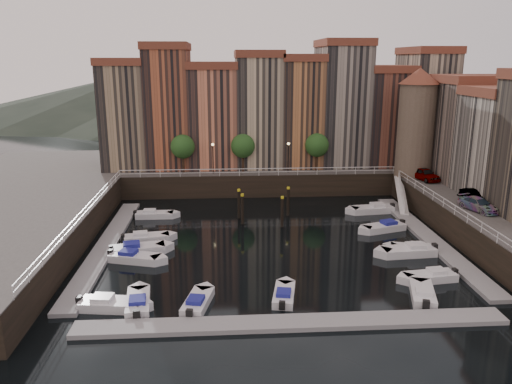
{
  "coord_description": "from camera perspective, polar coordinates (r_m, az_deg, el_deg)",
  "views": [
    {
      "loc": [
        -4.51,
        -47.73,
        17.79
      ],
      "look_at": [
        -1.16,
        4.0,
        3.98
      ],
      "focal_mm": 35.0,
      "sensor_mm": 36.0,
      "label": 1
    }
  ],
  "objects": [
    {
      "name": "dock_left",
      "position": [
        51.29,
        -16.73,
        -5.83
      ],
      "size": [
        2.0,
        28.0,
        0.35
      ],
      "primitive_type": "cube",
      "color": "gray",
      "rests_on": "ground"
    },
    {
      "name": "boat_near_0",
      "position": [
        38.8,
        -13.33,
        -12.22
      ],
      "size": [
        2.2,
        4.74,
        1.07
      ],
      "rotation": [
        0.0,
        0.0,
        1.69
      ],
      "color": "silver",
      "rests_on": "ground"
    },
    {
      "name": "promenade_trees",
      "position": [
        66.95,
        -0.94,
        5.28
      ],
      "size": [
        21.2,
        3.2,
        5.2
      ],
      "color": "black",
      "rests_on": "quay_far"
    },
    {
      "name": "boat_right_0",
      "position": [
        44.42,
        19.38,
        -9.09
      ],
      "size": [
        4.68,
        2.19,
        1.05
      ],
      "rotation": [
        0.0,
        0.0,
        3.27
      ],
      "color": "silver",
      "rests_on": "ground"
    },
    {
      "name": "boat_left_0",
      "position": [
        39.08,
        -16.39,
        -12.2
      ],
      "size": [
        4.98,
        2.39,
        1.12
      ],
      "rotation": [
        0.0,
        0.0,
        -0.14
      ],
      "color": "silver",
      "rests_on": "ground"
    },
    {
      "name": "car_c",
      "position": [
        54.67,
        24.07,
        -1.4
      ],
      "size": [
        3.14,
        4.83,
        1.3
      ],
      "primitive_type": "imported",
      "rotation": [
        0.0,
        0.0,
        0.32
      ],
      "color": "gray",
      "rests_on": "quay_right"
    },
    {
      "name": "boat_left_3",
      "position": [
        51.72,
        -12.51,
        -5.14
      ],
      "size": [
        4.84,
        2.46,
        1.08
      ],
      "rotation": [
        0.0,
        0.0,
        0.18
      ],
      "color": "silver",
      "rests_on": "ground"
    },
    {
      "name": "ground",
      "position": [
        51.13,
        1.59,
        -5.45
      ],
      "size": [
        200.0,
        200.0,
        0.0
      ],
      "primitive_type": "plane",
      "color": "black",
      "rests_on": "ground"
    },
    {
      "name": "railings",
      "position": [
        54.63,
        1.16,
        0.06
      ],
      "size": [
        36.08,
        34.04,
        0.52
      ],
      "color": "white",
      "rests_on": "ground"
    },
    {
      "name": "corner_tower",
      "position": [
        67.31,
        17.84,
        7.73
      ],
      "size": [
        5.2,
        5.2,
        13.8
      ],
      "color": "#6B5B4C",
      "rests_on": "quay_right"
    },
    {
      "name": "boat_left_4",
      "position": [
        59.15,
        -11.61,
        -2.55
      ],
      "size": [
        4.55,
        1.68,
        1.05
      ],
      "rotation": [
        0.0,
        0.0,
        -0.01
      ],
      "color": "silver",
      "rests_on": "ground"
    },
    {
      "name": "boat_left_1",
      "position": [
        47.0,
        -13.8,
        -7.28
      ],
      "size": [
        5.02,
        2.99,
        1.13
      ],
      "rotation": [
        0.0,
        0.0,
        -0.28
      ],
      "color": "silver",
      "rests_on": "ground"
    },
    {
      "name": "boat_right_4",
      "position": [
        61.45,
        13.25,
        -1.92
      ],
      "size": [
        5.36,
        2.47,
        1.21
      ],
      "rotation": [
        0.0,
        0.0,
        3.26
      ],
      "color": "silver",
      "rests_on": "ground"
    },
    {
      "name": "street_lamps",
      "position": [
        66.1,
        -0.6,
        4.55
      ],
      "size": [
        10.36,
        0.36,
        4.18
      ],
      "color": "black",
      "rests_on": "quay_far"
    },
    {
      "name": "boat_right_3",
      "position": [
        55.34,
        14.48,
        -3.91
      ],
      "size": [
        5.04,
        3.13,
        1.13
      ],
      "rotation": [
        0.0,
        0.0,
        3.46
      ],
      "color": "silver",
      "rests_on": "ground"
    },
    {
      "name": "car_b",
      "position": [
        57.41,
        23.78,
        -0.57
      ],
      "size": [
        1.66,
        4.4,
        1.44
      ],
      "primitive_type": "imported",
      "rotation": [
        0.0,
        0.0,
        0.03
      ],
      "color": "gray",
      "rests_on": "quay_right"
    },
    {
      "name": "far_terrace",
      "position": [
        71.98,
        2.59,
        9.45
      ],
      "size": [
        48.7,
        10.3,
        17.5
      ],
      "color": "#947C5E",
      "rests_on": "quay_far"
    },
    {
      "name": "gangway",
      "position": [
        63.65,
        16.27,
        -0.14
      ],
      "size": [
        2.78,
        8.32,
        3.73
      ],
      "color": "white",
      "rests_on": "ground"
    },
    {
      "name": "right_terrace",
      "position": [
        60.69,
        27.2,
        5.48
      ],
      "size": [
        9.3,
        24.3,
        14.0
      ],
      "color": "#77675A",
      "rests_on": "quay_right"
    },
    {
      "name": "mountains",
      "position": [
        158.16,
        -1.47,
        11.33
      ],
      "size": [
        145.0,
        100.0,
        18.0
      ],
      "color": "#2D382D",
      "rests_on": "ground"
    },
    {
      "name": "boat_near_2",
      "position": [
        39.03,
        3.22,
        -11.68
      ],
      "size": [
        2.26,
        4.34,
        0.97
      ],
      "rotation": [
        0.0,
        0.0,
        1.38
      ],
      "color": "silver",
      "rests_on": "ground"
    },
    {
      "name": "boat_near_3",
      "position": [
        41.16,
        18.51,
        -10.97
      ],
      "size": [
        2.82,
        4.78,
        1.07
      ],
      "rotation": [
        0.0,
        0.0,
        1.3
      ],
      "color": "silver",
      "rests_on": "ground"
    },
    {
      "name": "quay_far",
      "position": [
        75.64,
        -0.2,
        2.48
      ],
      "size": [
        80.0,
        20.0,
        3.0
      ],
      "primitive_type": "cube",
      "color": "black",
      "rests_on": "ground"
    },
    {
      "name": "mooring_pilings",
      "position": [
        56.33,
        0.8,
        -1.73
      ],
      "size": [
        6.14,
        4.34,
        3.78
      ],
      "color": "black",
      "rests_on": "ground"
    },
    {
      "name": "dock_right",
      "position": [
        54.06,
        19.13,
        -4.96
      ],
      "size": [
        2.0,
        28.0,
        0.35
      ],
      "primitive_type": "cube",
      "color": "gray",
      "rests_on": "ground"
    },
    {
      "name": "dock_near",
      "position": [
        35.7,
        4.18,
        -14.69
      ],
      "size": [
        30.0,
        2.0,
        0.35
      ],
      "primitive_type": "cube",
      "color": "gray",
      "rests_on": "ground"
    },
    {
      "name": "boat_right_2",
      "position": [
        50.19,
        17.55,
        -6.17
      ],
      "size": [
        4.35,
        2.55,
        0.97
      ],
      "rotation": [
        0.0,
        0.0,
        2.87
      ],
      "color": "silver",
      "rests_on": "ground"
    },
    {
      "name": "car_a",
      "position": [
        66.06,
        18.69,
        1.88
      ],
      "size": [
        3.02,
        4.95,
        1.58
      ],
      "primitive_type": "imported",
      "rotation": [
        0.0,
        0.0,
        0.27
      ],
      "color": "gray",
      "rests_on": "quay_right"
    },
    {
      "name": "boat_right_1",
      "position": [
        49.22,
        17.16,
        -6.46
      ],
      "size": [
        5.35,
        2.29,
        1.21
      ],
      "rotation": [
        0.0,
        0.0,
        3.22
      ],
      "color": "silver",
      "rests_on": "ground"
    },
    {
      "name": "boat_near_1",
      "position": [
        38.14,
        -6.72,
        -12.41
      ],
      "size": [
        2.48,
        4.55,
        1.02
      ],
      "rotation": [
        0.0,
        0.0,
        1.35
      ],
      "color": "silver",
      "rests_on": "ground"
    },
    {
      "name": "boat_left_2",
      "position": [
        48.88,
        -13.39,
        -6.35
      ],
      "size": [
        5.26,
        2.75,
        1.18
      ],
      "rotation": [
        0.0,
        0.0,
        0.19
      ],
      "color": "silver",
      "rests_on": "ground"
    }
  ]
}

